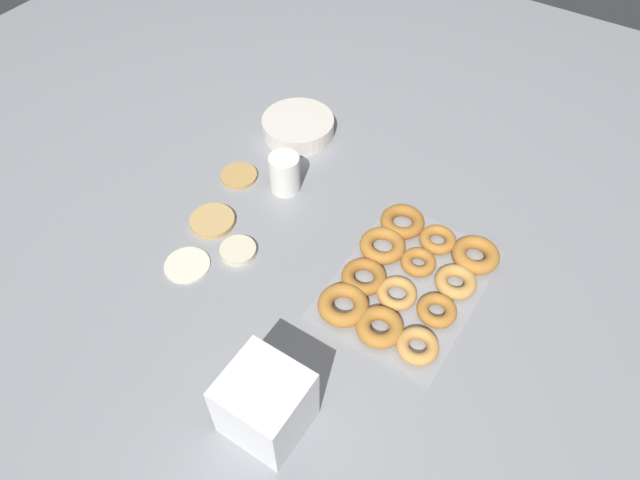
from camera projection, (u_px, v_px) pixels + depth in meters
name	position (u px, v px, depth m)	size (l,w,h in m)	color
ground_plane	(279.00, 241.00, 1.40)	(3.00, 3.00, 0.00)	gray
pancake_0	(238.00, 250.00, 1.37)	(0.09, 0.09, 0.02)	beige
pancake_1	(187.00, 264.00, 1.35)	(0.11, 0.11, 0.01)	silver
pancake_2	(239.00, 176.00, 1.54)	(0.10, 0.10, 0.01)	tan
pancake_3	(212.00, 221.00, 1.43)	(0.11, 0.11, 0.02)	tan
donut_tray	(407.00, 277.00, 1.31)	(0.42, 0.31, 0.04)	#93969B
batter_bowl	(298.00, 126.00, 1.65)	(0.21, 0.21, 0.05)	silver
container_stack	(265.00, 404.00, 1.05)	(0.14, 0.15, 0.16)	white
paper_cup	(285.00, 173.00, 1.48)	(0.08, 0.08, 0.10)	white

